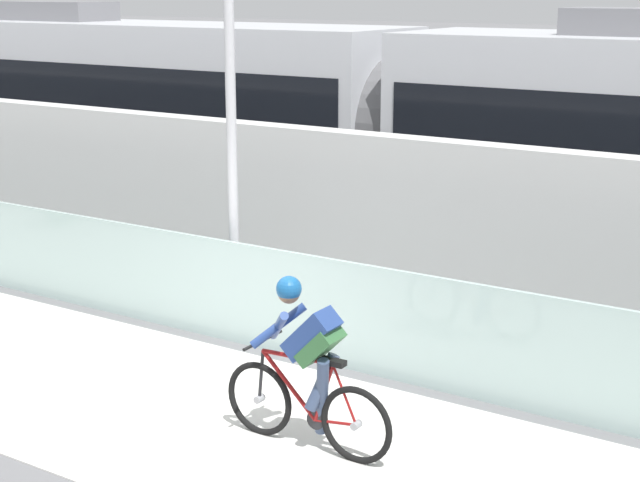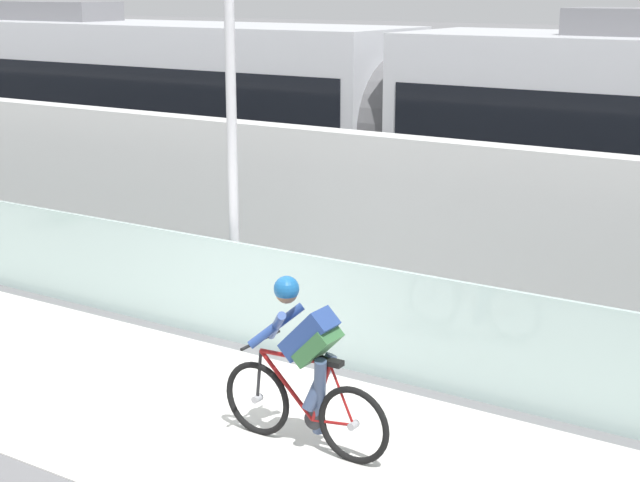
% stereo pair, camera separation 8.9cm
% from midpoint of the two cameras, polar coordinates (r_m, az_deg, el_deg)
% --- Properties ---
extents(ground_plane, '(200.00, 200.00, 0.00)m').
position_cam_midpoint_polar(ground_plane, '(9.92, -7.69, -9.84)').
color(ground_plane, slate).
extents(bike_path_deck, '(32.00, 3.20, 0.01)m').
position_cam_midpoint_polar(bike_path_deck, '(9.92, -7.69, -9.81)').
color(bike_path_deck, silver).
rests_on(bike_path_deck, ground).
extents(glass_parapet, '(32.00, 0.05, 1.23)m').
position_cam_midpoint_polar(glass_parapet, '(11.06, -1.54, -3.68)').
color(glass_parapet, '#ADC6C1').
rests_on(glass_parapet, ground).
extents(concrete_barrier_wall, '(32.00, 0.36, 2.33)m').
position_cam_midpoint_polar(concrete_barrier_wall, '(12.37, 3.18, 0.94)').
color(concrete_barrier_wall, silver).
rests_on(concrete_barrier_wall, ground).
extents(tram_rail_near, '(32.00, 0.08, 0.01)m').
position_cam_midpoint_polar(tram_rail_near, '(14.80, 7.93, -1.52)').
color(tram_rail_near, '#595654').
rests_on(tram_rail_near, ground).
extents(tram_rail_far, '(32.00, 0.08, 0.01)m').
position_cam_midpoint_polar(tram_rail_far, '(16.07, 10.13, -0.32)').
color(tram_rail_far, '#595654').
rests_on(tram_rail_far, ground).
extents(tram, '(22.56, 2.54, 3.81)m').
position_cam_midpoint_polar(tram, '(15.57, 5.24, 6.47)').
color(tram, silver).
rests_on(tram, ground).
extents(cyclist_on_bike, '(1.77, 0.58, 1.61)m').
position_cam_midpoint_polar(cyclist_on_bike, '(8.80, -0.63, -7.43)').
color(cyclist_on_bike, black).
rests_on(cyclist_on_bike, ground).
extents(lamp_post_antenna, '(0.28, 0.28, 5.20)m').
position_cam_midpoint_polar(lamp_post_antenna, '(11.37, -5.04, 10.57)').
color(lamp_post_antenna, gray).
rests_on(lamp_post_antenna, ground).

